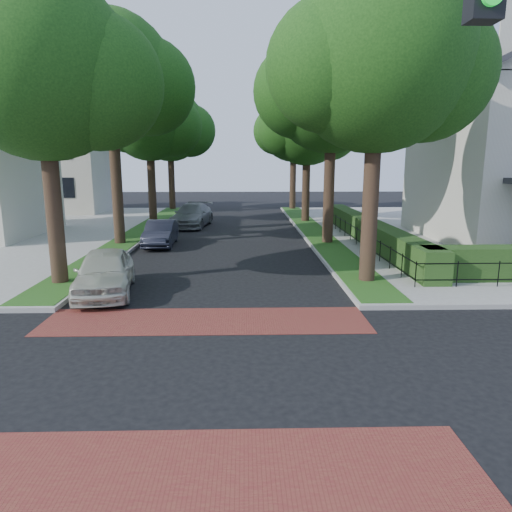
# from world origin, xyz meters

# --- Properties ---
(ground) EXTENTS (120.00, 120.00, 0.00)m
(ground) POSITION_xyz_m (0.00, 0.00, 0.00)
(ground) COLOR black
(ground) RESTS_ON ground
(crosswalk_far) EXTENTS (9.00, 2.20, 0.01)m
(crosswalk_far) POSITION_xyz_m (0.00, 3.20, 0.01)
(crosswalk_far) COLOR maroon
(crosswalk_far) RESTS_ON ground
(crosswalk_near) EXTENTS (9.00, 2.20, 0.01)m
(crosswalk_near) POSITION_xyz_m (0.00, -3.20, 0.01)
(crosswalk_near) COLOR maroon
(crosswalk_near) RESTS_ON ground
(grass_strip_ne) EXTENTS (1.60, 29.80, 0.02)m
(grass_strip_ne) POSITION_xyz_m (5.40, 19.10, 0.16)
(grass_strip_ne) COLOR #1A4C15
(grass_strip_ne) RESTS_ON sidewalk_ne
(grass_strip_nw) EXTENTS (1.60, 29.80, 0.02)m
(grass_strip_nw) POSITION_xyz_m (-5.40, 19.10, 0.16)
(grass_strip_nw) COLOR #1A4C15
(grass_strip_nw) RESTS_ON sidewalk_nw
(tree_right_near) EXTENTS (7.75, 6.67, 10.66)m
(tree_right_near) POSITION_xyz_m (5.60, 7.24, 7.63)
(tree_right_near) COLOR black
(tree_right_near) RESTS_ON sidewalk_ne
(tree_right_mid) EXTENTS (8.25, 7.09, 11.22)m
(tree_right_mid) POSITION_xyz_m (5.61, 15.25, 7.99)
(tree_right_mid) COLOR black
(tree_right_mid) RESTS_ON sidewalk_ne
(tree_right_far) EXTENTS (7.25, 6.23, 9.74)m
(tree_right_far) POSITION_xyz_m (5.60, 24.22, 6.91)
(tree_right_far) COLOR black
(tree_right_far) RESTS_ON sidewalk_ne
(tree_right_back) EXTENTS (7.50, 6.45, 10.20)m
(tree_right_back) POSITION_xyz_m (5.60, 33.23, 7.27)
(tree_right_back) COLOR black
(tree_right_back) RESTS_ON sidewalk_ne
(tree_left_near) EXTENTS (7.50, 6.45, 10.20)m
(tree_left_near) POSITION_xyz_m (-5.40, 7.23, 7.27)
(tree_left_near) COLOR black
(tree_left_near) RESTS_ON sidewalk_nw
(tree_left_mid) EXTENTS (8.00, 6.88, 11.48)m
(tree_left_mid) POSITION_xyz_m (-5.39, 15.24, 8.34)
(tree_left_mid) COLOR black
(tree_left_mid) RESTS_ON sidewalk_nw
(tree_left_far) EXTENTS (7.00, 6.02, 9.86)m
(tree_left_far) POSITION_xyz_m (-5.40, 24.22, 7.12)
(tree_left_far) COLOR black
(tree_left_far) RESTS_ON sidewalk_nw
(tree_left_back) EXTENTS (7.75, 6.66, 10.44)m
(tree_left_back) POSITION_xyz_m (-5.40, 33.24, 7.41)
(tree_left_back) COLOR black
(tree_left_back) RESTS_ON sidewalk_nw
(hedge_main_road) EXTENTS (1.00, 18.00, 1.20)m
(hedge_main_road) POSITION_xyz_m (7.70, 15.00, 0.75)
(hedge_main_road) COLOR #1D3A14
(hedge_main_road) RESTS_ON sidewalk_ne
(fence_main_road) EXTENTS (0.06, 18.00, 0.90)m
(fence_main_road) POSITION_xyz_m (6.90, 15.00, 0.60)
(fence_main_road) COLOR black
(fence_main_road) RESTS_ON sidewalk_ne
(house_left_far) EXTENTS (10.00, 9.00, 10.14)m
(house_left_far) POSITION_xyz_m (-15.49, 31.99, 5.04)
(house_left_far) COLOR beige
(house_left_far) RESTS_ON sidewalk_nw
(parked_car_front) EXTENTS (2.50, 4.62, 1.49)m
(parked_car_front) POSITION_xyz_m (-3.60, 6.02, 0.75)
(parked_car_front) COLOR beige
(parked_car_front) RESTS_ON ground
(parked_car_middle) EXTENTS (1.52, 4.08, 1.33)m
(parked_car_middle) POSITION_xyz_m (-3.34, 14.98, 0.67)
(parked_car_middle) COLOR black
(parked_car_middle) RESTS_ON ground
(parked_car_rear) EXTENTS (2.82, 5.54, 1.54)m
(parked_car_rear) POSITION_xyz_m (-2.51, 22.30, 0.77)
(parked_car_rear) COLOR slate
(parked_car_rear) RESTS_ON ground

